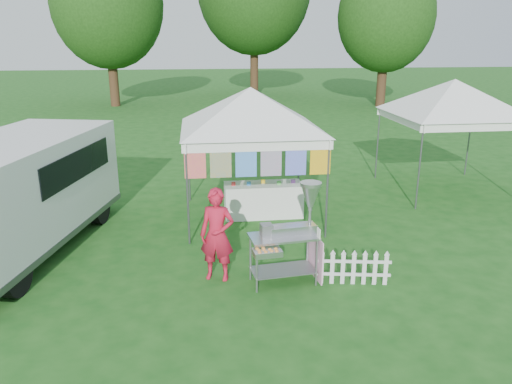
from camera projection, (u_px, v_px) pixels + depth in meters
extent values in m
plane|color=#174F16|center=(274.00, 288.00, 8.38)|extent=(120.00, 120.00, 0.00)
cylinder|color=#59595E|center=(188.00, 195.00, 9.88)|extent=(0.04, 0.04, 2.10)
cylinder|color=#59595E|center=(327.00, 190.00, 10.21)|extent=(0.04, 0.04, 2.10)
cylinder|color=#59595E|center=(189.00, 161.00, 12.57)|extent=(0.04, 0.04, 2.10)
cylinder|color=#59595E|center=(299.00, 158.00, 12.90)|extent=(0.04, 0.04, 2.10)
cube|color=white|center=(259.00, 146.00, 9.76)|extent=(3.00, 0.03, 0.22)
cube|color=white|center=(244.00, 122.00, 12.45)|extent=(3.00, 0.03, 0.22)
pyramid|color=white|center=(250.00, 87.00, 10.81)|extent=(4.24, 4.24, 0.90)
cylinder|color=#59595E|center=(259.00, 142.00, 9.74)|extent=(3.00, 0.03, 0.03)
cube|color=#C3187B|center=(195.00, 161.00, 9.69)|extent=(0.42, 0.01, 0.70)
cube|color=orange|center=(221.00, 160.00, 9.75)|extent=(0.42, 0.01, 0.70)
cube|color=blue|center=(246.00, 160.00, 9.81)|extent=(0.42, 0.01, 0.70)
cube|color=#30B794|center=(271.00, 159.00, 9.87)|extent=(0.42, 0.01, 0.70)
cube|color=purple|center=(296.00, 158.00, 9.93)|extent=(0.42, 0.01, 0.70)
cube|color=#D36317|center=(320.00, 157.00, 9.99)|extent=(0.42, 0.01, 0.70)
cylinder|color=#59595E|center=(419.00, 167.00, 11.94)|extent=(0.04, 0.04, 2.10)
cylinder|color=#59595E|center=(378.00, 143.00, 14.63)|extent=(0.04, 0.04, 2.10)
cylinder|color=#59595E|center=(469.00, 141.00, 14.96)|extent=(0.04, 0.04, 2.10)
cube|color=white|center=(480.00, 127.00, 11.82)|extent=(3.00, 0.03, 0.22)
cube|color=white|center=(427.00, 110.00, 14.51)|extent=(3.00, 0.03, 0.22)
pyramid|color=white|center=(455.00, 79.00, 12.87)|extent=(4.24, 4.24, 0.90)
cylinder|color=#59595E|center=(481.00, 123.00, 11.80)|extent=(3.00, 0.03, 0.03)
cylinder|color=#3E2A16|center=(113.00, 73.00, 29.84)|extent=(0.56, 0.56, 3.96)
ellipsoid|color=#275818|center=(107.00, 4.00, 28.69)|extent=(6.40, 6.40, 7.36)
cylinder|color=#3E2A16|center=(254.00, 61.00, 34.54)|extent=(0.56, 0.56, 4.84)
cylinder|color=#3E2A16|center=(382.00, 77.00, 29.87)|extent=(0.56, 0.56, 3.52)
ellipsoid|color=#275818|center=(386.00, 16.00, 28.84)|extent=(5.60, 5.60, 6.44)
cylinder|color=gray|center=(257.00, 269.00, 8.13)|extent=(0.04, 0.04, 0.85)
cylinder|color=gray|center=(317.00, 262.00, 8.36)|extent=(0.04, 0.04, 0.85)
cylinder|color=gray|center=(250.00, 257.00, 8.56)|extent=(0.04, 0.04, 0.85)
cylinder|color=gray|center=(307.00, 251.00, 8.79)|extent=(0.04, 0.04, 0.85)
cube|color=gray|center=(283.00, 270.00, 8.52)|extent=(1.13, 0.66, 0.01)
cube|color=#B7B7BC|center=(284.00, 236.00, 8.33)|extent=(1.19, 0.70, 0.04)
cube|color=#B7B7BC|center=(292.00, 230.00, 8.39)|extent=(0.83, 0.33, 0.14)
cube|color=gray|center=(266.00, 230.00, 8.28)|extent=(0.21, 0.23, 0.21)
cylinder|color=gray|center=(310.00, 209.00, 8.36)|extent=(0.05, 0.05, 0.85)
cone|color=#B7B7BC|center=(311.00, 196.00, 8.29)|extent=(0.38, 0.38, 0.38)
cylinder|color=#B7B7BC|center=(311.00, 184.00, 8.22)|extent=(0.40, 0.40, 0.06)
cube|color=#B7B7BC|center=(267.00, 252.00, 7.94)|extent=(0.48, 0.33, 0.09)
cube|color=#EFA1C9|center=(315.00, 256.00, 8.59)|extent=(0.10, 0.71, 0.77)
cube|color=white|center=(319.00, 233.00, 8.17)|extent=(0.03, 0.13, 0.17)
imported|color=#B6162F|center=(217.00, 235.00, 8.49)|extent=(0.68, 0.55, 1.63)
cube|color=silver|center=(12.00, 189.00, 9.45)|extent=(3.24, 5.56, 1.83)
cube|color=#59595E|center=(19.00, 234.00, 9.72)|extent=(3.27, 5.62, 0.13)
cube|color=silver|center=(70.00, 179.00, 11.71)|extent=(2.10, 1.17, 0.94)
cube|color=black|center=(78.00, 165.00, 9.83)|extent=(0.68, 2.80, 0.57)
cube|color=black|center=(74.00, 143.00, 11.85)|extent=(1.73, 0.44, 0.57)
cylinder|color=black|center=(14.00, 276.00, 8.05)|extent=(0.39, 0.74, 0.71)
cylinder|color=black|center=(22.00, 205.00, 11.41)|extent=(0.39, 0.74, 0.71)
cylinder|color=black|center=(99.00, 208.00, 11.22)|extent=(0.39, 0.74, 0.71)
cube|color=silver|center=(322.00, 268.00, 8.47)|extent=(0.07, 0.03, 0.56)
cube|color=silver|center=(332.00, 269.00, 8.46)|extent=(0.07, 0.03, 0.56)
cube|color=silver|center=(343.00, 269.00, 8.45)|extent=(0.07, 0.03, 0.56)
cube|color=silver|center=(354.00, 269.00, 8.44)|extent=(0.07, 0.03, 0.56)
cube|color=silver|center=(364.00, 269.00, 8.44)|extent=(0.07, 0.03, 0.56)
cube|color=silver|center=(375.00, 270.00, 8.43)|extent=(0.07, 0.03, 0.56)
cube|color=silver|center=(386.00, 270.00, 8.42)|extent=(0.07, 0.03, 0.56)
cube|color=silver|center=(353.00, 274.00, 8.47)|extent=(1.25, 0.24, 0.05)
cube|color=silver|center=(354.00, 262.00, 8.40)|extent=(1.25, 0.24, 0.05)
cube|color=white|center=(263.00, 200.00, 11.68)|extent=(1.80, 0.70, 0.78)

